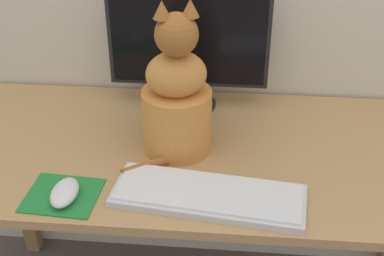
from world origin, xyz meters
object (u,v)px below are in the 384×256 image
object	(u,v)px
keyboard	(209,195)
cat	(177,97)
computer_mouse_left	(65,192)
monitor	(188,47)

from	to	relation	value
keyboard	cat	bearing A→B (deg)	121.78
computer_mouse_left	cat	bearing A→B (deg)	45.52
keyboard	computer_mouse_left	bearing A→B (deg)	-167.67
cat	monitor	bearing A→B (deg)	73.24
computer_mouse_left	cat	size ratio (longest dim) A/B	0.26
keyboard	cat	distance (m)	0.28
monitor	computer_mouse_left	distance (m)	0.58
monitor	keyboard	distance (m)	0.50
keyboard	computer_mouse_left	size ratio (longest dim) A/B	4.31
monitor	computer_mouse_left	world-z (taller)	monitor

